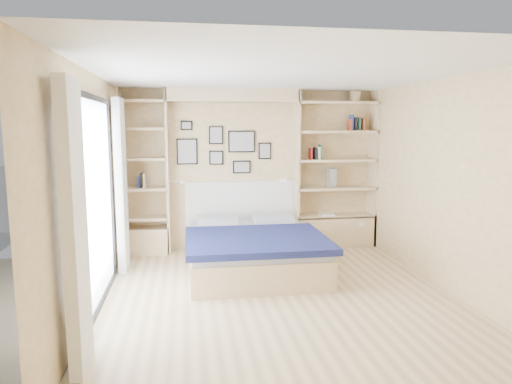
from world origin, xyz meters
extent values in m
plane|color=#D3BB84|center=(0.00, 0.00, 0.00)|extent=(4.50, 4.50, 0.00)
plane|color=#E9C58C|center=(0.00, 2.25, 1.25)|extent=(4.00, 0.00, 4.00)
plane|color=#E9C58C|center=(0.00, -2.25, 1.25)|extent=(4.00, 0.00, 4.00)
plane|color=#E9C58C|center=(-2.00, 0.00, 1.25)|extent=(0.00, 4.50, 4.50)
plane|color=#E9C58C|center=(2.00, 0.00, 1.25)|extent=(0.00, 4.50, 4.50)
plane|color=white|center=(0.00, 0.00, 2.50)|extent=(4.50, 4.50, 0.00)
cube|color=beige|center=(-1.30, 2.08, 1.25)|extent=(0.04, 0.35, 2.50)
cube|color=beige|center=(0.70, 2.08, 1.25)|extent=(0.04, 0.35, 2.50)
cube|color=beige|center=(-0.30, 2.08, 2.40)|extent=(2.00, 0.35, 0.20)
cube|color=beige|center=(1.98, 2.08, 1.25)|extent=(0.04, 0.35, 2.50)
cube|color=beige|center=(-1.98, 2.08, 1.25)|extent=(0.04, 0.35, 2.50)
cube|color=beige|center=(1.35, 2.08, 0.25)|extent=(1.30, 0.35, 0.50)
cube|color=beige|center=(-1.65, 2.08, 0.20)|extent=(0.70, 0.35, 0.40)
cube|color=black|center=(-1.97, 0.00, 2.23)|extent=(0.04, 2.08, 0.06)
cube|color=black|center=(-1.97, 0.00, 0.03)|extent=(0.04, 2.08, 0.06)
cube|color=black|center=(-1.97, -1.02, 1.10)|extent=(0.04, 0.06, 2.20)
cube|color=black|center=(-1.97, 1.02, 1.10)|extent=(0.04, 0.06, 2.20)
cube|color=silver|center=(-1.98, 0.00, 1.12)|extent=(0.01, 2.00, 2.20)
cube|color=white|center=(-1.88, -1.30, 1.15)|extent=(0.10, 0.45, 2.30)
cube|color=white|center=(-1.88, 1.30, 1.15)|extent=(0.10, 0.45, 2.30)
cube|color=beige|center=(1.35, 2.08, 0.50)|extent=(1.30, 0.35, 0.04)
cube|color=beige|center=(1.35, 2.08, 0.95)|extent=(1.30, 0.35, 0.04)
cube|color=beige|center=(1.35, 2.08, 1.40)|extent=(1.30, 0.35, 0.04)
cube|color=beige|center=(1.35, 2.08, 1.85)|extent=(1.30, 0.35, 0.04)
cube|color=beige|center=(1.35, 2.08, 2.30)|extent=(1.30, 0.35, 0.04)
cube|color=beige|center=(-1.65, 2.08, 0.55)|extent=(0.70, 0.35, 0.04)
cube|color=beige|center=(-1.65, 2.08, 1.00)|extent=(0.70, 0.35, 0.04)
cube|color=beige|center=(-1.65, 2.08, 1.45)|extent=(0.70, 0.35, 0.04)
cube|color=beige|center=(-1.65, 2.08, 1.90)|extent=(0.70, 0.35, 0.04)
cube|color=beige|center=(-1.65, 2.08, 2.30)|extent=(0.70, 0.35, 0.04)
cube|color=beige|center=(-0.15, 1.06, 0.19)|extent=(1.70, 2.12, 0.37)
cube|color=#AAAEB9|center=(-0.15, 1.06, 0.42)|extent=(1.66, 2.08, 0.10)
cube|color=#151B46|center=(-0.15, 0.70, 0.49)|extent=(1.80, 1.48, 0.08)
cube|color=#AAAEB9|center=(-0.57, 1.82, 0.53)|extent=(0.58, 0.42, 0.12)
cube|color=#AAAEB9|center=(0.27, 1.82, 0.53)|extent=(0.58, 0.42, 0.12)
cube|color=white|center=(-0.15, 2.22, 0.72)|extent=(1.80, 0.04, 0.70)
cube|color=black|center=(-1.00, 2.23, 1.55)|extent=(0.32, 0.02, 0.40)
cube|color=gray|center=(-1.00, 2.21, 1.55)|extent=(0.28, 0.01, 0.36)
cube|color=black|center=(-0.55, 2.23, 1.80)|extent=(0.22, 0.02, 0.28)
cube|color=gray|center=(-0.55, 2.21, 1.80)|extent=(0.18, 0.01, 0.24)
cube|color=black|center=(-0.55, 2.23, 1.45)|extent=(0.22, 0.02, 0.22)
cube|color=gray|center=(-0.55, 2.21, 1.45)|extent=(0.18, 0.01, 0.18)
cube|color=black|center=(-0.15, 2.23, 1.70)|extent=(0.42, 0.02, 0.34)
cube|color=gray|center=(-0.15, 2.21, 1.70)|extent=(0.38, 0.01, 0.30)
cube|color=black|center=(-0.15, 2.23, 1.30)|extent=(0.28, 0.02, 0.20)
cube|color=gray|center=(-0.15, 2.21, 1.30)|extent=(0.24, 0.01, 0.16)
cube|color=black|center=(0.22, 2.23, 1.55)|extent=(0.20, 0.02, 0.26)
cube|color=gray|center=(0.22, 2.21, 1.55)|extent=(0.16, 0.01, 0.22)
cube|color=black|center=(-1.00, 2.23, 1.95)|extent=(0.18, 0.02, 0.14)
cube|color=gray|center=(-1.00, 2.21, 1.95)|extent=(0.14, 0.01, 0.10)
cylinder|color=silver|center=(-1.16, 2.00, 1.12)|extent=(0.20, 0.02, 0.02)
cone|color=white|center=(-1.06, 2.00, 1.10)|extent=(0.13, 0.12, 0.15)
cylinder|color=silver|center=(0.56, 2.00, 1.12)|extent=(0.20, 0.02, 0.02)
cone|color=white|center=(0.46, 2.00, 1.10)|extent=(0.13, 0.12, 0.15)
cube|color=maroon|center=(0.93, 2.07, 1.51)|extent=(0.02, 0.15, 0.18)
cube|color=black|center=(1.00, 2.07, 1.51)|extent=(0.03, 0.15, 0.19)
cube|color=#B1B588|center=(1.05, 2.07, 1.52)|extent=(0.04, 0.15, 0.20)
cube|color=#26593F|center=(1.08, 2.07, 1.54)|extent=(0.03, 0.15, 0.23)
cube|color=#B54527|center=(1.56, 2.07, 1.96)|extent=(0.02, 0.15, 0.17)
cube|color=navy|center=(1.58, 2.07, 1.99)|extent=(0.03, 0.15, 0.25)
cube|color=black|center=(1.64, 2.07, 1.97)|extent=(0.03, 0.15, 0.21)
cube|color=#27584E|center=(1.70, 2.07, 1.97)|extent=(0.03, 0.15, 0.21)
cube|color=#9E4322|center=(1.78, 2.07, 1.97)|extent=(0.03, 0.15, 0.20)
cube|color=navy|center=(-1.73, 2.07, 1.10)|extent=(0.02, 0.15, 0.17)
cube|color=black|center=(-1.69, 2.07, 1.14)|extent=(0.03, 0.15, 0.24)
cube|color=#BFB28C|center=(-1.65, 2.07, 1.13)|extent=(0.03, 0.15, 0.21)
cube|color=beige|center=(1.63, 2.07, 2.40)|extent=(0.13, 0.13, 0.15)
cone|color=beige|center=(1.63, 2.07, 2.51)|extent=(0.20, 0.20, 0.08)
cube|color=slate|center=(1.29, 2.07, 1.12)|extent=(0.12, 0.12, 0.30)
cube|color=white|center=(1.20, 2.02, 0.54)|extent=(0.22, 0.16, 0.03)
camera|label=1|loc=(-1.02, -4.92, 1.93)|focal=32.00mm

